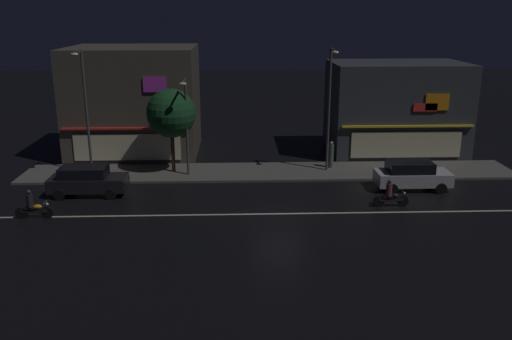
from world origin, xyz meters
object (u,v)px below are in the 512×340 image
object	(u,v)px
streetlamp_west	(85,103)
motorcycle_following	(390,195)
parked_car_trailing	(87,180)
motorcycle_lead	(33,207)
parked_car_near_kerb	(412,175)
streetlamp_east	(330,101)
streetlamp_mid	(186,118)
traffic_cone	(381,181)
pedestrian_on_sidewalk	(331,155)

from	to	relation	value
streetlamp_west	motorcycle_following	distance (m)	18.93
parked_car_trailing	motorcycle_lead	world-z (taller)	parked_car_trailing
streetlamp_west	parked_car_near_kerb	distance (m)	20.14
streetlamp_east	parked_car_trailing	distance (m)	15.34
motorcycle_following	streetlamp_west	bearing A→B (deg)	159.44
streetlamp_mid	traffic_cone	world-z (taller)	streetlamp_mid
motorcycle_following	pedestrian_on_sidewalk	bearing A→B (deg)	104.46
pedestrian_on_sidewalk	parked_car_near_kerb	distance (m)	5.85
streetlamp_mid	traffic_cone	size ratio (longest dim) A/B	11.06
parked_car_trailing	motorcycle_following	xyz separation A→B (m)	(16.71, -2.57, -0.24)
streetlamp_mid	parked_car_trailing	size ratio (longest dim) A/B	1.41
streetlamp_mid	parked_car_near_kerb	size ratio (longest dim) A/B	1.41
streetlamp_east	parked_car_near_kerb	bearing A→B (deg)	-38.35
parked_car_trailing	traffic_cone	xyz separation A→B (m)	(17.13, 0.96, -0.59)
streetlamp_east	motorcycle_following	distance (m)	7.90
streetlamp_east	parked_car_near_kerb	distance (m)	6.79
streetlamp_east	traffic_cone	size ratio (longest dim) A/B	14.16
pedestrian_on_sidewalk	streetlamp_east	bearing A→B (deg)	66.03
motorcycle_lead	parked_car_trailing	bearing A→B (deg)	-119.83
streetlamp_west	traffic_cone	size ratio (longest dim) A/B	14.06
parked_car_near_kerb	streetlamp_east	bearing A→B (deg)	-38.35
parked_car_near_kerb	traffic_cone	xyz separation A→B (m)	(-1.64, 0.65, -0.59)
streetlamp_east	traffic_cone	xyz separation A→B (m)	(2.76, -2.84, -4.41)
pedestrian_on_sidewalk	parked_car_trailing	world-z (taller)	pedestrian_on_sidewalk
streetlamp_west	parked_car_near_kerb	xyz separation A→B (m)	(19.51, -3.26, -3.79)
streetlamp_east	motorcycle_following	world-z (taller)	streetlamp_east
streetlamp_west	motorcycle_following	world-z (taller)	streetlamp_west
streetlamp_mid	pedestrian_on_sidewalk	size ratio (longest dim) A/B	3.45
streetlamp_west	traffic_cone	xyz separation A→B (m)	(17.87, -2.62, -4.38)
streetlamp_mid	motorcycle_lead	world-z (taller)	streetlamp_mid
traffic_cone	motorcycle_lead	bearing A→B (deg)	-166.54
motorcycle_following	parked_car_near_kerb	bearing A→B (deg)	53.23
motorcycle_following	traffic_cone	xyz separation A→B (m)	(0.42, 3.52, -0.36)
streetlamp_west	streetlamp_mid	world-z (taller)	streetlamp_west
pedestrian_on_sidewalk	parked_car_near_kerb	bearing A→B (deg)	135.70
streetlamp_mid	motorcycle_following	size ratio (longest dim) A/B	3.20
streetlamp_west	streetlamp_mid	size ratio (longest dim) A/B	1.27
streetlamp_west	streetlamp_mid	distance (m)	6.27
streetlamp_mid	motorcycle_following	distance (m)	12.97
streetlamp_west	parked_car_trailing	bearing A→B (deg)	-78.27
streetlamp_west	traffic_cone	bearing A→B (deg)	-8.33
streetlamp_mid	pedestrian_on_sidewalk	bearing A→B (deg)	9.16
streetlamp_mid	streetlamp_west	bearing A→B (deg)	174.99
streetlamp_mid	traffic_cone	xyz separation A→B (m)	(11.68, -2.07, -3.52)
streetlamp_mid	parked_car_near_kerb	xyz separation A→B (m)	(13.33, -2.72, -2.93)
streetlamp_mid	motorcycle_lead	bearing A→B (deg)	-137.69
streetlamp_mid	motorcycle_lead	distance (m)	10.31
streetlamp_west	streetlamp_east	size ratio (longest dim) A/B	0.99
parked_car_trailing	traffic_cone	size ratio (longest dim) A/B	7.82
parked_car_near_kerb	motorcycle_lead	world-z (taller)	parked_car_near_kerb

